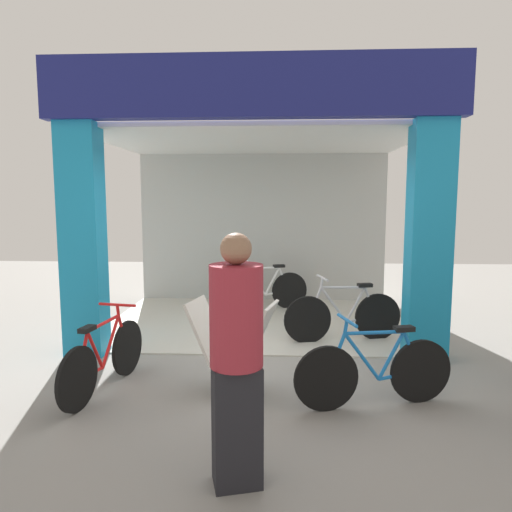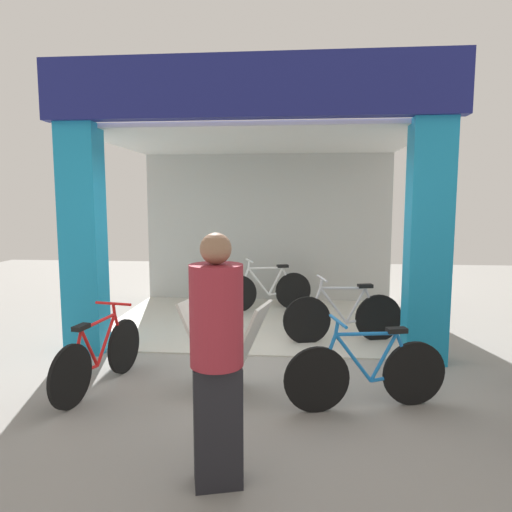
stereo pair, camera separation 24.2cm
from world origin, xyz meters
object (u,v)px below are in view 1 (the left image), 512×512
(bicycle_parked_0, at_px, (375,371))
(pedestrian_0, at_px, (236,358))
(bicycle_parked_1, at_px, (104,359))
(bicycle_inside_0, at_px, (263,290))
(sandwich_board_sign, at_px, (232,346))
(bicycle_inside_1, at_px, (343,316))

(bicycle_parked_0, distance_m, pedestrian_0, 1.80)
(bicycle_parked_1, distance_m, pedestrian_0, 2.15)
(bicycle_inside_0, xyz_separation_m, sandwich_board_sign, (-0.19, -3.47, 0.10))
(bicycle_parked_0, bearing_deg, bicycle_parked_1, 175.18)
(bicycle_inside_0, xyz_separation_m, pedestrian_0, (-0.00, -5.00, 0.53))
(sandwich_board_sign, height_order, pedestrian_0, pedestrian_0)
(bicycle_inside_1, distance_m, sandwich_board_sign, 2.19)
(bicycle_parked_0, bearing_deg, sandwich_board_sign, 168.47)
(bicycle_inside_0, height_order, pedestrian_0, pedestrian_0)
(sandwich_board_sign, bearing_deg, bicycle_inside_0, 86.90)
(bicycle_inside_0, xyz_separation_m, bicycle_parked_0, (1.17, -3.74, -0.02))
(bicycle_parked_1, height_order, pedestrian_0, pedestrian_0)
(bicycle_parked_1, relative_size, sandwich_board_sign, 1.61)
(bicycle_parked_0, bearing_deg, bicycle_inside_1, 90.47)
(bicycle_inside_0, xyz_separation_m, bicycle_parked_1, (-1.47, -3.52, -0.03))
(bicycle_parked_1, bearing_deg, bicycle_parked_0, -4.82)
(bicycle_inside_0, relative_size, bicycle_inside_1, 0.97)
(sandwich_board_sign, xyz_separation_m, pedestrian_0, (0.18, -1.53, 0.42))
(bicycle_parked_0, height_order, pedestrian_0, pedestrian_0)
(bicycle_inside_0, distance_m, bicycle_parked_0, 3.92)
(bicycle_parked_0, height_order, bicycle_parked_1, bicycle_parked_0)
(bicycle_inside_0, distance_m, sandwich_board_sign, 3.47)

